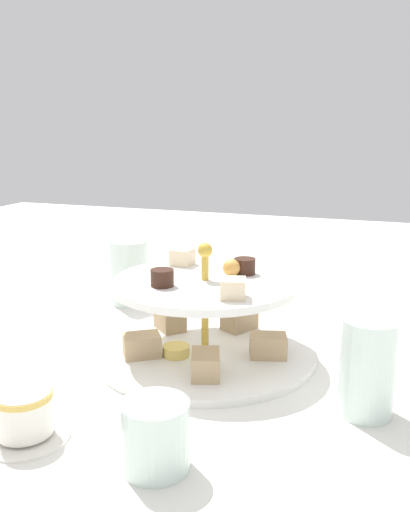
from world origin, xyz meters
The scene contains 7 objects.
ground_plane centered at (0.00, 0.00, 0.00)m, with size 2.40×2.40×0.00m, color silver.
tiered_serving_stand centered at (0.00, 0.00, 0.05)m, with size 0.30×0.30×0.16m.
water_glass_tall_right centered at (-0.17, -0.20, 0.06)m, with size 0.07×0.07×0.11m, color silver.
water_glass_short_left centered at (0.26, 0.04, 0.03)m, with size 0.06×0.06×0.07m, color silver.
teacup_with_saucer centered at (0.26, -0.10, 0.02)m, with size 0.09×0.09×0.05m.
butter_knife_left centered at (-0.27, 0.16, 0.00)m, with size 0.17×0.01×0.00m, color silver.
water_glass_mid_back centered at (0.09, 0.22, 0.05)m, with size 0.06×0.06×0.11m, color silver.
Camera 1 is at (0.68, 0.24, 0.31)m, focal length 39.26 mm.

